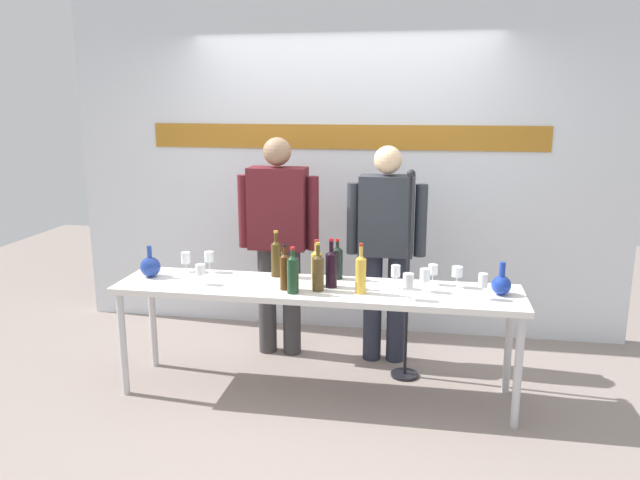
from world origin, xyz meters
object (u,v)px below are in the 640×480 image
at_px(wine_glass_left_1, 209,257).
at_px(wine_glass_right_5, 408,281).
at_px(decanter_blue_left, 150,266).
at_px(wine_glass_right_2, 483,281).
at_px(wine_bottle_3, 337,261).
at_px(wine_bottle_4, 276,257).
at_px(presenter_right, 386,242).
at_px(wine_glass_right_1, 457,272).
at_px(wine_bottle_2, 293,273).
at_px(wine_bottle_0, 318,271).
at_px(wine_glass_right_0, 425,275).
at_px(wine_bottle_1, 331,267).
at_px(wine_glass_left_0, 201,270).
at_px(decanter_blue_right, 501,284).
at_px(wine_glass_left_2, 186,258).
at_px(wine_glass_right_4, 396,272).
at_px(wine_bottle_5, 317,266).
at_px(wine_glass_right_3, 433,270).
at_px(wine_bottle_7, 361,273).
at_px(presenter_left, 278,232).
at_px(wine_bottle_6, 285,270).
at_px(microphone_stand, 407,310).
at_px(display_table, 316,295).

distance_m(wine_glass_left_1, wine_glass_right_5, 1.47).
distance_m(decanter_blue_left, wine_glass_right_2, 2.24).
height_order(wine_bottle_3, wine_bottle_4, wine_bottle_4).
bearing_deg(presenter_right, wine_glass_right_5, -76.64).
distance_m(wine_glass_right_1, wine_glass_right_2, 0.27).
bearing_deg(wine_bottle_2, wine_bottle_3, 57.71).
distance_m(wine_bottle_0, wine_glass_right_0, 0.69).
height_order(wine_bottle_1, wine_bottle_2, wine_bottle_1).
bearing_deg(wine_glass_left_0, wine_glass_right_1, 7.64).
bearing_deg(wine_glass_left_1, wine_glass_right_1, -2.33).
height_order(decanter_blue_right, wine_glass_left_2, decanter_blue_right).
height_order(wine_bottle_0, wine_bottle_3, wine_bottle_0).
relative_size(wine_bottle_4, wine_glass_left_2, 2.26).
bearing_deg(wine_glass_left_0, wine_glass_right_2, -0.01).
relative_size(wine_bottle_3, wine_glass_right_5, 1.68).
xyz_separation_m(wine_bottle_4, wine_glass_right_4, (0.83, -0.14, -0.03)).
height_order(wine_bottle_5, wine_glass_left_1, wine_bottle_5).
relative_size(decanter_blue_right, wine_glass_right_3, 1.55).
bearing_deg(wine_bottle_7, wine_glass_right_1, 21.31).
xyz_separation_m(presenter_left, wine_bottle_3, (0.52, -0.44, -0.09)).
xyz_separation_m(wine_bottle_1, wine_glass_right_1, (0.81, 0.14, -0.03)).
bearing_deg(wine_bottle_5, wine_bottle_6, -149.71).
xyz_separation_m(wine_glass_right_5, microphone_stand, (-0.02, 0.54, -0.38)).
relative_size(wine_bottle_2, wine_glass_left_1, 2.03).
bearing_deg(wine_glass_left_1, wine_glass_left_0, -81.21).
distance_m(presenter_right, wine_glass_left_1, 1.30).
distance_m(wine_bottle_3, wine_bottle_4, 0.43).
height_order(presenter_left, wine_bottle_1, presenter_left).
bearing_deg(wine_bottle_4, wine_glass_right_1, -2.10).
relative_size(wine_bottle_3, wine_glass_left_0, 2.05).
height_order(presenter_left, wine_bottle_0, presenter_left).
distance_m(decanter_blue_right, wine_glass_left_2, 2.17).
xyz_separation_m(decanter_blue_left, wine_glass_left_2, (0.20, 0.16, 0.03)).
xyz_separation_m(presenter_left, wine_glass_right_0, (1.12, -0.64, -0.10)).
relative_size(wine_bottle_7, wine_glass_left_2, 2.27).
height_order(wine_bottle_5, wine_glass_right_5, wine_bottle_5).
height_order(wine_bottle_3, wine_bottle_6, wine_bottle_6).
relative_size(wine_bottle_2, wine_glass_right_4, 1.95).
xyz_separation_m(display_table, decanter_blue_right, (1.18, 0.04, 0.13)).
distance_m(wine_bottle_5, wine_glass_right_2, 1.06).
xyz_separation_m(presenter_left, wine_bottle_0, (0.44, -0.73, -0.08)).
bearing_deg(wine_bottle_3, wine_bottle_2, -122.29).
bearing_deg(wine_bottle_0, microphone_stand, 38.98).
xyz_separation_m(decanter_blue_left, wine_glass_right_2, (2.24, -0.11, 0.04)).
height_order(display_table, wine_bottle_5, wine_bottle_5).
bearing_deg(decanter_blue_left, wine_bottle_7, -4.67).
bearing_deg(wine_glass_right_3, microphone_stand, 132.10).
distance_m(wine_bottle_2, wine_glass_right_0, 0.85).
bearing_deg(wine_glass_right_2, decanter_blue_right, 41.40).
bearing_deg(wine_glass_right_3, wine_glass_left_1, 178.67).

